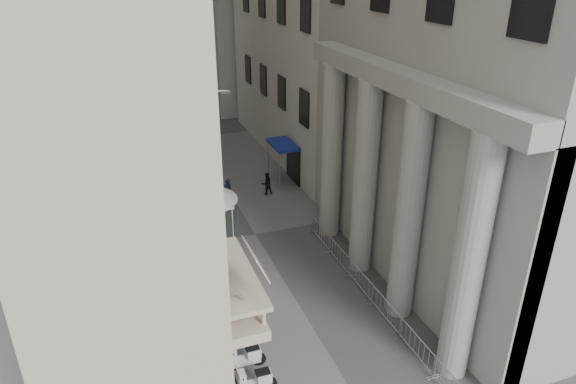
{
  "coord_description": "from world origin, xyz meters",
  "views": [
    {
      "loc": [
        -7.25,
        -6.59,
        15.13
      ],
      "look_at": [
        0.57,
        15.04,
        4.5
      ],
      "focal_mm": 32.0,
      "sensor_mm": 36.0,
      "label": 1
    }
  ],
  "objects_px": {
    "pedestrian_a": "(228,192)",
    "street_lamp": "(194,148)",
    "security_tent": "(199,192)",
    "pedestrian_b": "(267,184)",
    "info_kiosk": "(206,212)"
  },
  "relations": [
    {
      "from": "security_tent",
      "to": "pedestrian_b",
      "type": "distance_m",
      "value": 7.26
    },
    {
      "from": "security_tent",
      "to": "info_kiosk",
      "type": "xyz_separation_m",
      "value": [
        0.51,
        1.22,
        -1.94
      ]
    },
    {
      "from": "security_tent",
      "to": "pedestrian_b",
      "type": "relative_size",
      "value": 2.68
    },
    {
      "from": "security_tent",
      "to": "street_lamp",
      "type": "bearing_deg",
      "value": 83.83
    },
    {
      "from": "street_lamp",
      "to": "pedestrian_a",
      "type": "relative_size",
      "value": 4.56
    },
    {
      "from": "security_tent",
      "to": "info_kiosk",
      "type": "relative_size",
      "value": 2.27
    },
    {
      "from": "security_tent",
      "to": "street_lamp",
      "type": "height_order",
      "value": "street_lamp"
    },
    {
      "from": "street_lamp",
      "to": "info_kiosk",
      "type": "relative_size",
      "value": 4.36
    },
    {
      "from": "info_kiosk",
      "to": "pedestrian_a",
      "type": "relative_size",
      "value": 1.05
    },
    {
      "from": "security_tent",
      "to": "pedestrian_a",
      "type": "height_order",
      "value": "security_tent"
    },
    {
      "from": "pedestrian_a",
      "to": "info_kiosk",
      "type": "bearing_deg",
      "value": 32.19
    },
    {
      "from": "security_tent",
      "to": "pedestrian_a",
      "type": "bearing_deg",
      "value": 56.64
    },
    {
      "from": "pedestrian_a",
      "to": "street_lamp",
      "type": "bearing_deg",
      "value": 18.21
    },
    {
      "from": "security_tent",
      "to": "info_kiosk",
      "type": "bearing_deg",
      "value": 67.45
    },
    {
      "from": "security_tent",
      "to": "street_lamp",
      "type": "relative_size",
      "value": 0.52
    }
  ]
}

